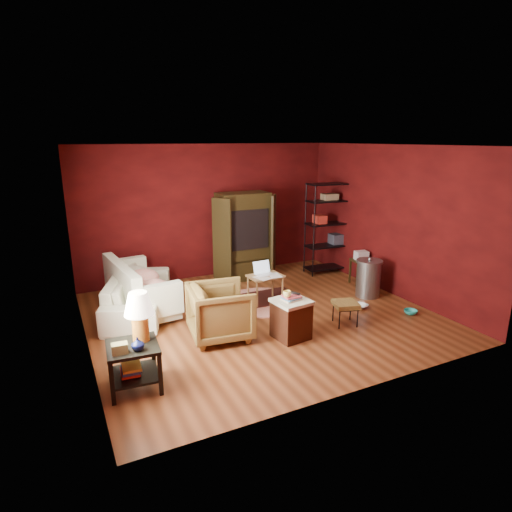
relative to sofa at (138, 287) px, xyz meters
The scene contains 18 objects.
room 2.32m from the sofa, 33.15° to the right, with size 5.54×5.04×2.84m.
sofa is the anchor object (origin of this frame).
armchair 1.83m from the sofa, 60.51° to the right, with size 0.88×0.82×0.90m, color black.
pet_bowl_steel 3.90m from the sofa, 24.55° to the right, with size 0.26×0.06×0.26m, color silver.
pet_bowl_turquoise 4.70m from the sofa, 28.09° to the right, with size 0.22×0.07×0.22m, color #26B3AC.
vase 2.61m from the sofa, 100.92° to the right, with size 0.15×0.15×0.15m, color #0C123E.
mug 2.75m from the sofa, 50.25° to the right, with size 0.12×0.09×0.12m, color #FFF07C.
side_table 2.42m from the sofa, 101.20° to the right, with size 0.64×0.64×1.17m.
sofa_cushions 0.04m from the sofa, 71.61° to the right, with size 0.98×2.01×0.81m.
hamper 2.77m from the sofa, 48.51° to the right, with size 0.55×0.55×0.69m.
footstool 3.52m from the sofa, 35.53° to the right, with size 0.46×0.46×0.38m.
rug_round 2.24m from the sofa, 15.68° to the right, with size 1.69×1.69×0.01m.
rug_oriental 2.35m from the sofa, 11.59° to the right, with size 1.16×0.78×0.01m.
laptop_desk 2.24m from the sofa, 16.22° to the right, with size 0.63×0.51×0.75m.
tv_armoire 2.59m from the sofa, 19.13° to the left, with size 1.44×0.76×1.83m.
wire_shelving 4.33m from the sofa, ahead, with size 1.00×0.50×1.99m.
small_stand 4.40m from the sofa, ahead, with size 0.41×0.41×0.70m.
trash_can 4.22m from the sofa, 16.51° to the right, with size 0.51×0.51×0.76m.
Camera 1 is at (-3.04, -5.99, 2.91)m, focal length 30.00 mm.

